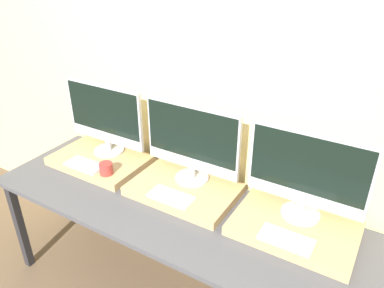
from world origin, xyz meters
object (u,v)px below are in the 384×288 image
monitor_left (105,117)px  keyboard_right (286,239)px  monitor_center (192,141)px  keyboard_left (85,165)px  monitor_right (307,174)px  keyboard_center (171,196)px  mug (106,169)px

monitor_left → keyboard_right: 1.40m
monitor_center → keyboard_right: (0.68, -0.23, -0.25)m
keyboard_left → monitor_right: 1.40m
keyboard_left → keyboard_center: (0.68, 0.00, 0.00)m
keyboard_right → monitor_center: bearing=161.2°
keyboard_left → monitor_center: monitor_center is taller
monitor_left → keyboard_left: size_ratio=2.32×
mug → monitor_center: bearing=25.2°
mug → keyboard_center: mug is taller
keyboard_left → monitor_left: bearing=90.0°
monitor_center → monitor_right: bearing=0.0°
monitor_right → keyboard_right: 0.34m
mug → keyboard_right: 1.17m
mug → monitor_right: 1.21m
mug → monitor_right: bearing=11.2°
keyboard_center → monitor_right: size_ratio=0.43×
monitor_center → monitor_right: (0.68, 0.00, 0.00)m
monitor_left → monitor_center: size_ratio=1.00×
monitor_center → monitor_right: size_ratio=1.00×
keyboard_left → mug: mug is taller
keyboard_center → monitor_right: monitor_right is taller
keyboard_left → keyboard_right: size_ratio=1.00×
keyboard_left → monitor_right: bearing=9.7°
monitor_left → keyboard_right: (1.35, -0.23, -0.25)m
monitor_left → monitor_center: (0.68, 0.00, 0.00)m
keyboard_left → monitor_center: (0.68, 0.23, 0.25)m
mug → monitor_center: (0.49, 0.23, 0.22)m
keyboard_center → keyboard_right: 0.68m
monitor_center → keyboard_center: 0.34m
mug → monitor_center: size_ratio=0.14×
keyboard_center → monitor_right: (0.68, 0.23, 0.25)m
keyboard_left → monitor_center: size_ratio=0.43×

